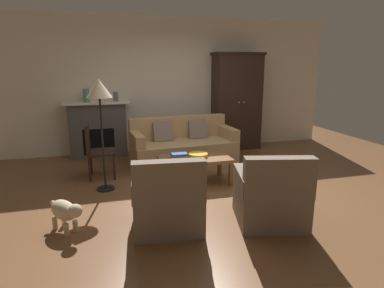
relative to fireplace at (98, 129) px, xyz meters
The scene contains 15 objects.
ground_plane 2.83m from the fireplace, 56.00° to the right, with size 9.60×9.60×0.00m, color brown.
back_wall 1.78m from the fireplace, ahead, with size 7.20×0.10×2.80m, color silver.
fireplace is the anchor object (origin of this frame).
armoire 2.99m from the fireplace, ahead, with size 1.06×0.57×2.08m.
couch 1.81m from the fireplace, 31.50° to the right, with size 1.98×1.00×0.86m.
coffee_table 2.50m from the fireplace, 54.20° to the right, with size 1.10×0.60×0.42m.
fruit_bowl 2.51m from the fireplace, 52.81° to the right, with size 0.30×0.30×0.06m, color gold.
book_stack 2.34m from the fireplace, 58.94° to the right, with size 0.25×0.19×0.08m.
mantel_vase_jade 0.70m from the fireplace, behind, with size 0.12×0.12×0.25m, color slate.
mantel_vase_slate 0.74m from the fireplace, ahead, with size 0.09×0.09×0.18m, color #565B66.
armchair_near_left 3.44m from the fireplace, 77.17° to the right, with size 0.85×0.84×0.88m.
armchair_near_right 4.05m from the fireplace, 61.07° to the right, with size 0.92×0.93×0.88m.
side_chair_wooden 1.34m from the fireplace, 91.63° to the right, with size 0.45×0.45×0.90m.
floor_lamp 2.11m from the fireplace, 87.45° to the right, with size 0.36×0.36×1.64m.
dog 3.16m from the fireplace, 96.43° to the right, with size 0.41×0.49×0.39m.
Camera 1 is at (-1.42, -4.42, 1.83)m, focal length 30.46 mm.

